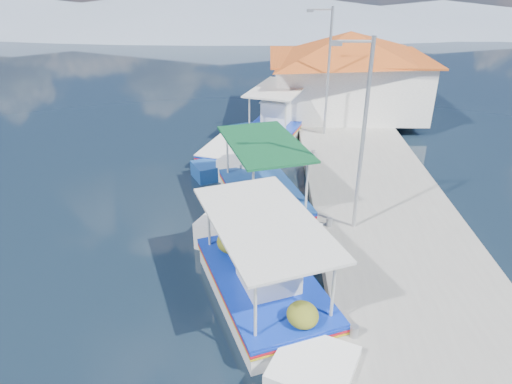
{
  "coord_description": "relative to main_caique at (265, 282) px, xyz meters",
  "views": [
    {
      "loc": [
        1.71,
        -11.17,
        8.34
      ],
      "look_at": [
        1.38,
        2.83,
        1.3
      ],
      "focal_mm": 32.53,
      "sensor_mm": 36.0,
      "label": 1
    }
  ],
  "objects": [
    {
      "name": "main_caique",
      "position": [
        0.0,
        0.0,
        0.0
      ],
      "size": [
        4.45,
        7.92,
        2.8
      ],
      "rotation": [
        0.0,
        0.0,
        -0.37
      ],
      "color": "white",
      "rests_on": "ground"
    },
    {
      "name": "caique_blue_hull",
      "position": [
        -1.79,
        9.98,
        -0.24
      ],
      "size": [
        3.03,
        5.87,
        1.1
      ],
      "rotation": [
        0.0,
        0.0,
        0.31
      ],
      "color": "navy",
      "rests_on": "ground"
    },
    {
      "name": "bollards",
      "position": [
        2.09,
        6.34,
        0.11
      ],
      "size": [
        0.2,
        17.2,
        0.3
      ],
      "color": "#A5A8AD",
      "rests_on": "quay"
    },
    {
      "name": "quay",
      "position": [
        4.19,
        7.09,
        -0.29
      ],
      "size": [
        5.0,
        44.0,
        0.5
      ],
      "primitive_type": "cube",
      "color": "gray",
      "rests_on": "ground"
    },
    {
      "name": "lamp_post_near",
      "position": [
        2.8,
        3.09,
        3.31
      ],
      "size": [
        1.21,
        0.14,
        6.0
      ],
      "color": "#A5A8AD",
      "rests_on": "quay"
    },
    {
      "name": "harbor_building",
      "position": [
        4.49,
        16.09,
        2.24
      ],
      "size": [
        10.49,
        10.49,
        4.4
      ],
      "color": "white",
      "rests_on": "quay"
    },
    {
      "name": "mountain_ridge",
      "position": [
        4.83,
        57.09,
        1.5
      ],
      "size": [
        171.4,
        96.0,
        5.5
      ],
      "color": "slate",
      "rests_on": "ground"
    },
    {
      "name": "caique_far",
      "position": [
        0.6,
        13.24,
        -0.01
      ],
      "size": [
        4.02,
        7.68,
        2.83
      ],
      "rotation": [
        0.0,
        0.0,
        0.32
      ],
      "color": "white",
      "rests_on": "ground"
    },
    {
      "name": "lamp_post_far",
      "position": [
        2.8,
        12.09,
        3.31
      ],
      "size": [
        1.21,
        0.14,
        6.0
      ],
      "color": "#A5A8AD",
      "rests_on": "quay"
    },
    {
      "name": "ground",
      "position": [
        -1.71,
        1.09,
        -0.54
      ],
      "size": [
        160.0,
        160.0,
        0.0
      ],
      "primitive_type": "plane",
      "color": "black",
      "rests_on": "ground"
    },
    {
      "name": "caique_green_canopy",
      "position": [
        -0.04,
        5.15,
        -0.1
      ],
      "size": [
        3.92,
        7.54,
        2.96
      ],
      "rotation": [
        0.0,
        0.0,
        -0.31
      ],
      "color": "white",
      "rests_on": "ground"
    }
  ]
}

